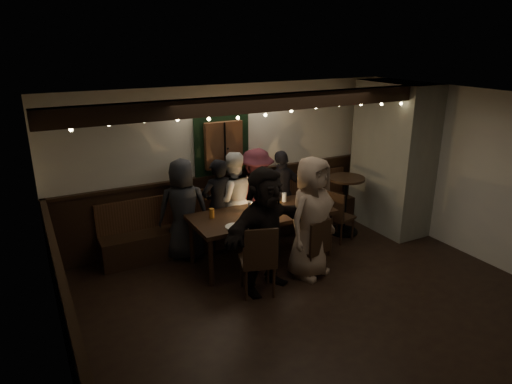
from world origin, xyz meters
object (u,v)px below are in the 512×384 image
person_b (218,206)px  person_g (311,218)px  chair_end (337,213)px  person_e (282,193)px  high_top (345,198)px  person_c (233,199)px  person_d (256,195)px  chair_near_left (259,257)px  dining_table (262,217)px  person_f (265,230)px  chair_near_right (315,245)px  person_a (183,210)px

person_b → person_g: 1.61m
chair_end → person_e: 1.01m
high_top → person_c: size_ratio=0.65×
high_top → person_c: bearing=166.0°
person_d → person_e: size_ratio=1.06×
chair_near_left → person_b: bearing=86.7°
dining_table → person_g: 0.85m
chair_near_left → person_c: person_c is taller
person_e → person_f: 1.91m
high_top → chair_end: bearing=-145.3°
person_c → person_d: person_c is taller
person_d → person_f: size_ratio=0.91×
chair_near_left → chair_near_right: bearing=5.3°
dining_table → person_f: bearing=-115.8°
dining_table → high_top: high_top is taller
person_b → dining_table: bearing=121.1°
dining_table → person_f: size_ratio=1.25×
person_d → person_f: bearing=50.4°
dining_table → chair_near_left: 1.08m
high_top → person_b: bearing=170.3°
chair_near_left → chair_near_right: size_ratio=1.14×
person_c → person_g: person_g is taller
person_g → chair_near_right: bearing=-96.7°
person_a → person_e: 1.82m
person_a → person_f: bearing=130.4°
chair_end → dining_table: bearing=-179.9°
dining_table → person_b: person_b is taller
person_c → person_f: (-0.23, -1.51, 0.08)m
chair_near_left → person_c: (0.39, 1.65, 0.22)m
chair_near_right → person_c: size_ratio=0.56×
chair_end → person_e: (-0.65, 0.73, 0.25)m
chair_near_left → person_g: (0.93, 0.18, 0.32)m
chair_near_right → person_a: (-1.43, 1.48, 0.29)m
dining_table → high_top: 1.80m
person_f → person_c: bearing=65.8°
person_b → person_g: person_g is taller
dining_table → chair_end: 1.45m
chair_near_left → person_g: person_g is taller
high_top → person_f: person_f is taller
person_f → chair_near_right: bearing=-19.5°
person_c → person_e: 0.94m
chair_end → person_e: bearing=131.6°
person_b → chair_end: bearing=156.6°
high_top → person_a: 2.84m
person_e → high_top: bearing=149.2°
person_b → person_c: size_ratio=0.97×
dining_table → person_a: 1.22m
chair_near_left → person_b: person_b is taller
chair_near_left → person_g: 1.00m
person_f → person_d: bearing=50.5°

